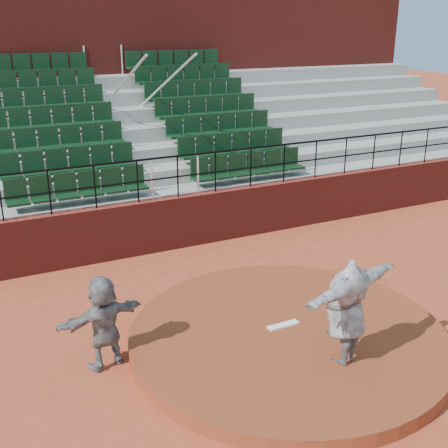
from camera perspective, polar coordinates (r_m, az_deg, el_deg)
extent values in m
plane|color=#AA4326|center=(10.11, 6.44, -11.86)|extent=(90.00, 90.00, 0.00)
cylinder|color=brown|center=(10.05, 6.47, -11.25)|extent=(5.50, 5.50, 0.25)
cube|color=white|center=(10.08, 6.04, -10.18)|extent=(0.60, 0.15, 0.03)
cube|color=maroon|center=(13.87, -4.59, 0.23)|extent=(24.00, 0.30, 1.30)
cylinder|color=black|center=(13.41, -4.78, 6.89)|extent=(24.00, 0.05, 0.05)
cylinder|color=black|center=(13.53, -4.72, 4.82)|extent=(24.00, 0.04, 0.04)
cylinder|color=black|center=(12.68, -21.75, 2.41)|extent=(0.04, 0.04, 1.00)
cylinder|color=black|center=(12.78, -17.32, 3.07)|extent=(0.04, 0.04, 1.00)
cylinder|color=black|center=(12.96, -12.97, 3.70)|extent=(0.04, 0.04, 1.00)
cylinder|color=black|center=(13.21, -8.76, 4.28)|extent=(0.04, 0.04, 1.00)
cylinder|color=black|center=(13.53, -4.72, 4.82)|extent=(0.04, 0.04, 1.00)
cylinder|color=black|center=(13.91, -0.89, 5.31)|extent=(0.04, 0.04, 1.00)
cylinder|color=black|center=(14.36, 2.74, 5.75)|extent=(0.04, 0.04, 1.00)
cylinder|color=black|center=(14.86, 6.13, 6.14)|extent=(0.04, 0.04, 1.00)
cylinder|color=black|center=(15.41, 9.30, 6.49)|extent=(0.04, 0.04, 1.00)
cylinder|color=black|center=(16.00, 12.25, 6.79)|extent=(0.04, 0.04, 1.00)
cylinder|color=black|center=(16.63, 14.98, 7.06)|extent=(0.04, 0.04, 1.00)
cylinder|color=black|center=(17.29, 17.51, 7.29)|extent=(0.04, 0.04, 1.00)
cylinder|color=black|center=(17.99, 19.85, 7.49)|extent=(0.04, 0.04, 1.00)
cube|color=gray|center=(14.38, -5.45, 0.92)|extent=(24.00, 0.85, 1.30)
cube|color=black|center=(13.49, -14.56, 3.59)|extent=(3.30, 0.48, 0.72)
cube|color=black|center=(15.01, 2.48, 5.83)|extent=(3.30, 0.48, 0.72)
cube|color=gray|center=(15.08, -6.65, 2.58)|extent=(24.00, 0.85, 1.70)
cube|color=black|center=(14.20, -15.45, 5.98)|extent=(3.30, 0.48, 0.72)
cube|color=black|center=(15.65, 0.99, 7.93)|extent=(3.30, 0.48, 0.72)
cube|color=gray|center=(15.79, -7.74, 4.08)|extent=(24.00, 0.85, 2.10)
cube|color=black|center=(14.94, -16.26, 8.14)|extent=(3.30, 0.48, 0.72)
cube|color=black|center=(16.32, -0.39, 9.86)|extent=(3.30, 0.48, 0.72)
cube|color=gray|center=(16.52, -8.74, 5.46)|extent=(24.00, 0.85, 2.50)
cube|color=black|center=(15.69, -17.00, 10.09)|extent=(3.30, 0.48, 0.72)
cube|color=black|center=(17.01, -1.67, 11.63)|extent=(3.30, 0.48, 0.72)
cube|color=gray|center=(17.26, -9.65, 6.71)|extent=(24.00, 0.85, 2.90)
cube|color=black|center=(16.47, -17.68, 11.86)|extent=(3.30, 0.48, 0.72)
cube|color=black|center=(17.73, -2.87, 13.25)|extent=(3.30, 0.48, 0.72)
cube|color=gray|center=(18.02, -10.50, 7.86)|extent=(24.00, 0.85, 3.30)
cube|color=black|center=(17.26, -18.31, 13.46)|extent=(3.30, 0.48, 0.72)
cube|color=black|center=(18.47, -3.99, 14.74)|extent=(3.30, 0.48, 0.72)
cube|color=gray|center=(18.79, -11.28, 8.92)|extent=(24.00, 0.85, 3.70)
cube|color=black|center=(18.07, -18.89, 14.93)|extent=(3.30, 0.48, 0.72)
cube|color=black|center=(19.22, -5.03, 16.11)|extent=(3.30, 0.48, 0.72)
cylinder|color=silver|center=(15.96, -11.24, 12.68)|extent=(0.06, 5.97, 2.46)
cylinder|color=silver|center=(16.32, -7.08, 13.05)|extent=(0.06, 5.97, 2.46)
cube|color=maroon|center=(20.41, -13.12, 14.46)|extent=(24.00, 3.00, 7.10)
imported|color=black|center=(8.88, 12.34, -8.66)|extent=(2.22, 1.16, 1.75)
imported|color=black|center=(9.27, -12.11, -9.71)|extent=(1.53, 0.74, 1.58)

